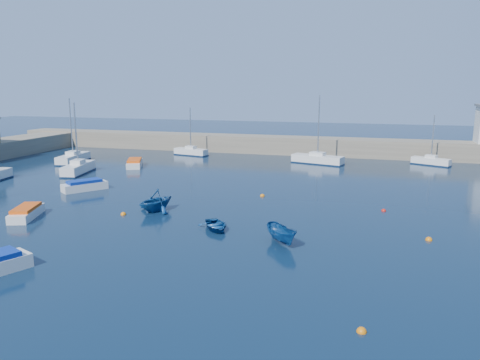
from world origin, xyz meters
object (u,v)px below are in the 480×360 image
(sailboat_6, at_px, (318,159))
(sailboat_4, at_px, (73,158))
(dinghy_right, at_px, (282,235))
(sailboat_7, at_px, (431,161))
(motorboat_1, at_px, (85,185))
(motorboat_2, at_px, (135,163))
(dinghy_center, at_px, (216,225))
(dinghy_left, at_px, (156,200))
(motorboat_0, at_px, (26,212))
(sailboat_5, at_px, (191,151))
(sailboat_3, at_px, (78,168))

(sailboat_6, bearing_deg, sailboat_4, 120.31)
(sailboat_4, distance_m, dinghy_right, 42.59)
(sailboat_7, height_order, motorboat_1, sailboat_7)
(sailboat_6, relative_size, motorboat_2, 1.78)
(dinghy_center, height_order, dinghy_left, dinghy_left)
(motorboat_0, xyz_separation_m, dinghy_center, (15.57, 1.29, -0.13))
(motorboat_0, bearing_deg, sailboat_7, 27.25)
(sailboat_5, relative_size, motorboat_2, 1.39)
(dinghy_right, bearing_deg, motorboat_1, 114.57)
(sailboat_3, relative_size, dinghy_left, 2.38)
(sailboat_7, relative_size, motorboat_0, 1.49)
(sailboat_4, bearing_deg, motorboat_0, -69.79)
(sailboat_3, xyz_separation_m, motorboat_0, (7.68, -17.81, -0.22))
(motorboat_2, height_order, dinghy_right, dinghy_right)
(motorboat_2, bearing_deg, dinghy_left, -80.64)
(sailboat_5, distance_m, dinghy_left, 32.32)
(dinghy_left, bearing_deg, sailboat_4, 159.93)
(sailboat_6, distance_m, dinghy_left, 30.20)
(motorboat_0, bearing_deg, dinghy_left, 7.70)
(dinghy_right, bearing_deg, sailboat_6, 52.64)
(motorboat_1, distance_m, dinghy_left, 11.77)
(dinghy_center, bearing_deg, dinghy_right, -51.89)
(sailboat_4, relative_size, dinghy_center, 2.88)
(dinghy_center, bearing_deg, sailboat_6, 49.79)
(dinghy_right, bearing_deg, sailboat_7, 30.27)
(sailboat_3, bearing_deg, motorboat_0, -78.34)
(sailboat_3, distance_m, sailboat_7, 45.30)
(sailboat_4, bearing_deg, motorboat_1, -59.32)
(sailboat_4, distance_m, dinghy_left, 30.18)
(sailboat_3, bearing_deg, sailboat_7, 12.35)
(sailboat_3, distance_m, motorboat_0, 19.40)
(sailboat_4, bearing_deg, sailboat_5, 31.41)
(motorboat_1, relative_size, dinghy_center, 1.47)
(motorboat_1, bearing_deg, sailboat_7, 72.19)
(sailboat_5, height_order, motorboat_1, sailboat_5)
(sailboat_5, bearing_deg, sailboat_3, 170.67)
(sailboat_5, distance_m, dinghy_right, 41.85)
(sailboat_6, bearing_deg, dinghy_center, -170.36)
(motorboat_2, relative_size, dinghy_right, 1.59)
(dinghy_right, bearing_deg, sailboat_3, 106.99)
(motorboat_2, relative_size, dinghy_left, 1.45)
(sailboat_3, distance_m, sailboat_5, 19.25)
(sailboat_6, bearing_deg, sailboat_5, 98.78)
(motorboat_2, bearing_deg, dinghy_right, -68.88)
(motorboat_0, distance_m, dinghy_center, 15.63)
(sailboat_4, relative_size, sailboat_7, 1.32)
(sailboat_6, xyz_separation_m, dinghy_center, (-3.48, -31.93, -0.31))
(sailboat_7, relative_size, dinghy_left, 1.87)
(sailboat_7, bearing_deg, dinghy_left, 167.62)
(sailboat_4, bearing_deg, dinghy_left, -50.00)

